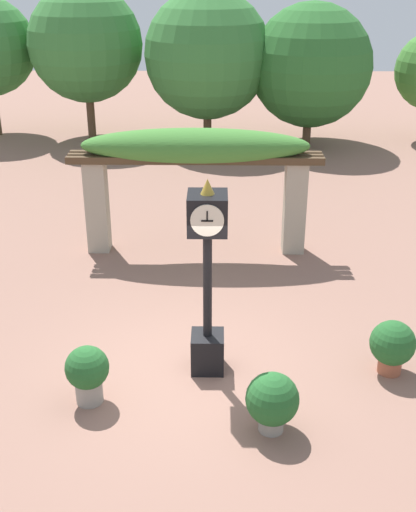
# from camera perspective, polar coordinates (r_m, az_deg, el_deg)

# --- Properties ---
(ground_plane) EXTENTS (60.00, 60.00, 0.00)m
(ground_plane) POSITION_cam_1_polar(r_m,az_deg,el_deg) (10.01, -1.91, -10.30)
(ground_plane) COLOR #8E6656
(pedestal_clock) EXTENTS (0.56, 0.61, 3.07)m
(pedestal_clock) POSITION_cam_1_polar(r_m,az_deg,el_deg) (9.30, -0.04, -1.94)
(pedestal_clock) COLOR black
(pedestal_clock) RESTS_ON ground
(pergola) EXTENTS (5.26, 1.05, 2.68)m
(pergola) POSITION_cam_1_polar(r_m,az_deg,el_deg) (13.34, -1.14, 8.72)
(pergola) COLOR #A89E89
(pergola) RESTS_ON ground
(potted_plant_near_left) EXTENTS (0.62, 0.62, 0.88)m
(potted_plant_near_left) POSITION_cam_1_polar(r_m,az_deg,el_deg) (9.30, -10.67, -10.07)
(potted_plant_near_left) COLOR gray
(potted_plant_near_left) RESTS_ON ground
(potted_plant_near_right) EXTENTS (0.69, 0.69, 0.86)m
(potted_plant_near_right) POSITION_cam_1_polar(r_m,az_deg,el_deg) (10.14, 16.07, -7.61)
(potted_plant_near_right) COLOR #9E563D
(potted_plant_near_right) RESTS_ON ground
(potted_plant_far_left) EXTENTS (0.72, 0.72, 0.86)m
(potted_plant_far_left) POSITION_cam_1_polar(r_m,az_deg,el_deg) (8.70, 5.73, -12.67)
(potted_plant_far_left) COLOR gray
(potted_plant_far_left) RESTS_ON ground
(tree_line) EXTENTS (18.36, 4.82, 5.15)m
(tree_line) POSITION_cam_1_polar(r_m,az_deg,el_deg) (22.52, -1.80, 17.43)
(tree_line) COLOR brown
(tree_line) RESTS_ON ground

